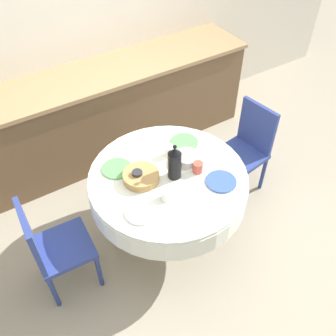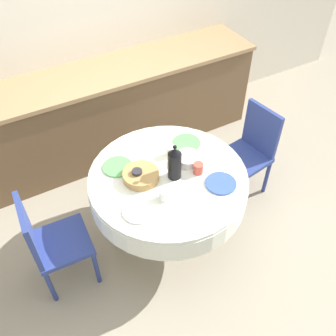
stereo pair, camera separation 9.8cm
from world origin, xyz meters
name	(u,v)px [view 2 (the right image)]	position (x,y,z in m)	size (l,w,h in m)	color
ground_plane	(168,233)	(0.00, 0.00, 0.00)	(12.00, 12.00, 0.00)	#9E937F
wall_back	(81,22)	(0.00, 1.66, 1.30)	(7.00, 0.05, 2.60)	silver
kitchen_counter	(105,113)	(0.00, 1.32, 0.47)	(3.24, 0.64, 0.95)	brown
dining_table	(168,187)	(0.00, 0.00, 0.61)	(1.23, 1.23, 0.74)	brown
chair_left	(251,149)	(0.95, 0.14, 0.49)	(0.45, 0.45, 0.89)	navy
chair_right	(50,241)	(-0.95, 0.05, 0.49)	(0.42, 0.42, 0.89)	navy
plate_near_left	(139,211)	(-0.35, -0.20, 0.74)	(0.23, 0.23, 0.01)	white
cup_near_left	(164,195)	(-0.13, -0.19, 0.78)	(0.08, 0.08, 0.09)	white
plate_near_right	(221,183)	(0.30, -0.27, 0.74)	(0.23, 0.23, 0.01)	#3856AD
cup_near_right	(198,168)	(0.22, -0.08, 0.78)	(0.08, 0.08, 0.09)	#CC4C3D
plate_far_left	(118,167)	(-0.30, 0.27, 0.74)	(0.23, 0.23, 0.01)	#5BA85B
cup_far_left	(137,175)	(-0.22, 0.08, 0.78)	(0.08, 0.08, 0.09)	#28282D
plate_far_right	(186,143)	(0.32, 0.25, 0.74)	(0.23, 0.23, 0.01)	#5BA85B
cup_far_right	(171,151)	(0.13, 0.19, 0.78)	(0.08, 0.08, 0.09)	white
coffee_carafe	(175,163)	(0.04, -0.03, 0.87)	(0.10, 0.10, 0.31)	black
bread_basket	(141,176)	(-0.19, 0.07, 0.77)	(0.27, 0.27, 0.06)	#AD844C
fruit_bowl	(188,159)	(0.21, 0.05, 0.77)	(0.19, 0.19, 0.07)	silver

